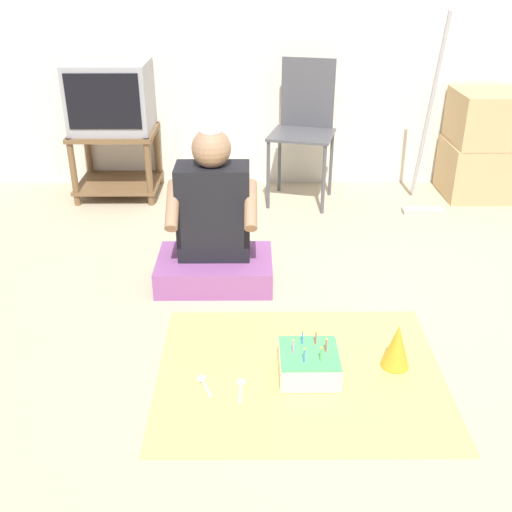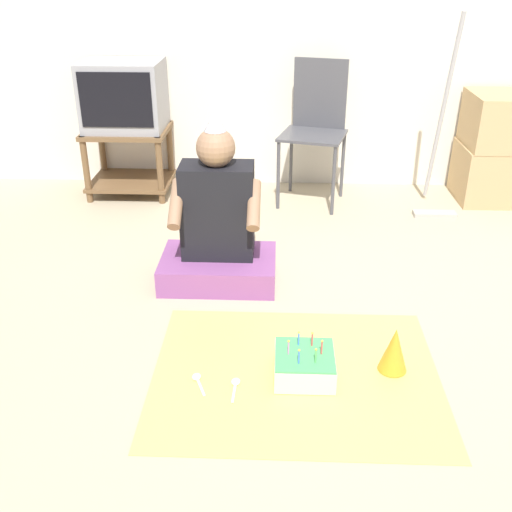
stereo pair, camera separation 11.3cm
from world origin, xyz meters
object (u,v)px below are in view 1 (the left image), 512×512
at_px(folding_chair, 304,121).
at_px(cardboard_box_stack, 481,145).
at_px(tv, 110,97).
at_px(person_seated, 214,230).
at_px(party_hat_blue, 397,346).
at_px(dust_mop, 427,155).
at_px(birthday_cake, 309,363).

bearing_deg(folding_chair, cardboard_box_stack, 2.01).
bearing_deg(tv, person_seated, -59.48).
bearing_deg(party_hat_blue, dust_mop, 72.66).
distance_m(cardboard_box_stack, party_hat_blue, 2.27).
bearing_deg(party_hat_blue, cardboard_box_stack, 63.58).
xyz_separation_m(folding_chair, birthday_cake, (-0.12, -2.04, -0.49)).
relative_size(tv, folding_chair, 0.56).
bearing_deg(person_seated, dust_mop, 36.49).
height_order(cardboard_box_stack, party_hat_blue, cardboard_box_stack).
relative_size(dust_mop, party_hat_blue, 6.42).
relative_size(cardboard_box_stack, birthday_cake, 3.01).
height_order(folding_chair, birthday_cake, folding_chair).
relative_size(tv, person_seated, 0.60).
xyz_separation_m(person_seated, party_hat_blue, (0.80, -0.76, -0.19)).
relative_size(folding_chair, birthday_cake, 3.88).
bearing_deg(tv, folding_chair, -3.31).
bearing_deg(dust_mop, party_hat_blue, -107.34).
xyz_separation_m(dust_mop, party_hat_blue, (-0.55, -1.76, -0.27)).
bearing_deg(tv, dust_mop, -7.81).
relative_size(dust_mop, person_seated, 1.44).
distance_m(birthday_cake, party_hat_blue, 0.38).
relative_size(folding_chair, party_hat_blue, 4.77).
xyz_separation_m(birthday_cake, party_hat_blue, (0.37, 0.06, 0.05)).
xyz_separation_m(folding_chair, dust_mop, (0.80, -0.21, -0.17)).
xyz_separation_m(tv, person_seated, (0.76, -1.29, -0.40)).
xyz_separation_m(folding_chair, person_seated, (-0.55, -1.21, -0.26)).
xyz_separation_m(dust_mop, birthday_cake, (-0.92, -1.82, -0.32)).
bearing_deg(birthday_cake, folding_chair, 86.53).
bearing_deg(tv, party_hat_blue, -52.76).
height_order(cardboard_box_stack, person_seated, person_seated).
bearing_deg(folding_chair, person_seated, -114.52).
height_order(dust_mop, party_hat_blue, dust_mop).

